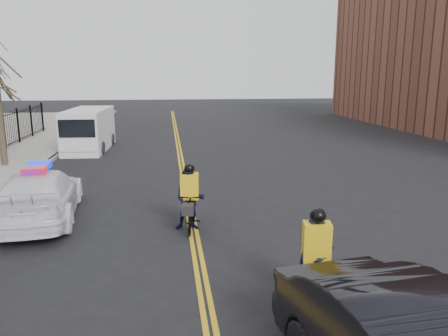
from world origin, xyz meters
name	(u,v)px	position (x,y,z in m)	size (l,w,h in m)	color
ground	(197,250)	(0.00, 0.00, 0.00)	(120.00, 120.00, 0.00)	black
center_line_left	(181,173)	(-0.08, 8.00, 0.01)	(0.10, 60.00, 0.01)	gold
center_line_right	(185,173)	(0.08, 8.00, 0.01)	(0.10, 60.00, 0.01)	gold
curb	(30,176)	(-6.00, 8.00, 0.07)	(0.20, 60.00, 0.15)	gray
police_cruiser	(40,195)	(-4.17, 2.75, 0.71)	(2.47, 5.04, 1.57)	white
cargo_van	(88,130)	(-4.74, 14.23, 1.06)	(2.19, 5.25, 2.17)	white
cyclist_near	(315,272)	(1.89, -2.72, 0.62)	(0.96, 1.91, 1.79)	black
cyclist_far	(190,204)	(-0.07, 1.43, 0.69)	(0.86, 1.79, 1.76)	black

